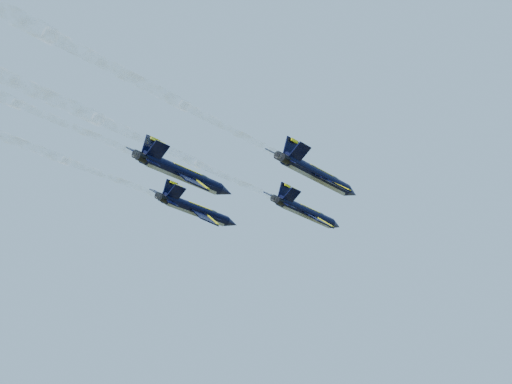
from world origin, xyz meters
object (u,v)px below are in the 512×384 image
Objects in this scene: jet_left at (198,211)px; jet_lead at (307,213)px; jet_slot at (185,174)px; jet_right at (318,176)px.

jet_lead is at bearing 47.82° from jet_left.
jet_left is 1.00× the size of jet_slot.
jet_lead is at bearing 90.19° from jet_slot.
jet_right is 17.49m from jet_slot.
jet_slot is (-14.04, -10.43, 0.00)m from jet_right.
jet_left and jet_slot have the same top height.
jet_left is 24.10m from jet_right.
jet_lead is 1.00× the size of jet_left.
jet_lead is 1.00× the size of jet_right.
jet_right and jet_slot have the same top height.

